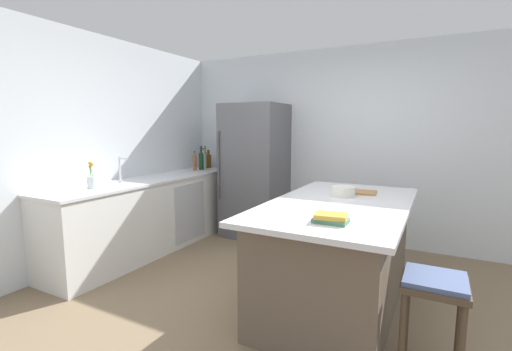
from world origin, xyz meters
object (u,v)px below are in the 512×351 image
object	(u,v)px
sink_faucet	(121,169)
soda_bottle	(204,161)
whiskey_bottle	(209,161)
olive_oil_bottle	(205,159)
bar_stool	(434,297)
flower_vase	(92,180)
mixing_bowl	(343,191)
cutting_board	(357,192)
refrigerator	(255,171)
vinegar_bottle	(195,163)
kitchen_island	(338,253)
wine_bottle	(201,161)
cookbook_stack	(331,218)

from	to	relation	value
sink_faucet	soda_bottle	distance (m)	1.53
whiskey_bottle	olive_oil_bottle	world-z (taller)	olive_oil_bottle
bar_stool	flower_vase	world-z (taller)	flower_vase
mixing_bowl	cutting_board	bearing A→B (deg)	72.81
refrigerator	flower_vase	bearing A→B (deg)	-113.76
cutting_board	mixing_bowl	bearing A→B (deg)	-107.19
bar_stool	vinegar_bottle	size ratio (longest dim) A/B	2.40
kitchen_island	vinegar_bottle	size ratio (longest dim) A/B	7.20
bar_stool	whiskey_bottle	bearing A→B (deg)	144.85
olive_oil_bottle	vinegar_bottle	xyz separation A→B (m)	(0.02, -0.29, -0.02)
refrigerator	bar_stool	size ratio (longest dim) A/B	2.76
kitchen_island	soda_bottle	bearing A→B (deg)	150.42
kitchen_island	olive_oil_bottle	xyz separation A→B (m)	(-2.51, 1.50, 0.59)
flower_vase	whiskey_bottle	bearing A→B (deg)	91.34
vinegar_bottle	mixing_bowl	distance (m)	2.63
kitchen_island	wine_bottle	bearing A→B (deg)	151.77
mixing_bowl	cutting_board	distance (m)	0.25
bar_stool	cutting_board	world-z (taller)	cutting_board
refrigerator	cutting_board	world-z (taller)	refrigerator
flower_vase	vinegar_bottle	xyz separation A→B (m)	(-0.02, 1.76, 0.03)
refrigerator	flower_vase	size ratio (longest dim) A/B	6.61
bar_stool	cutting_board	distance (m)	1.45
wine_bottle	vinegar_bottle	distance (m)	0.11
sink_faucet	mixing_bowl	size ratio (longest dim) A/B	1.41
sink_faucet	olive_oil_bottle	world-z (taller)	olive_oil_bottle
cookbook_stack	kitchen_island	bearing A→B (deg)	99.52
kitchen_island	vinegar_bottle	distance (m)	2.82
wine_bottle	cookbook_stack	bearing A→B (deg)	-37.89
sink_faucet	kitchen_island	bearing A→B (deg)	3.04
bar_stool	sink_faucet	distance (m)	3.35
olive_oil_bottle	cookbook_stack	size ratio (longest dim) A/B	1.50
mixing_bowl	cutting_board	xyz separation A→B (m)	(0.07, 0.24, -0.04)
refrigerator	sink_faucet	world-z (taller)	refrigerator
refrigerator	olive_oil_bottle	xyz separation A→B (m)	(-0.92, 0.07, 0.12)
kitchen_island	cookbook_stack	world-z (taller)	cookbook_stack
vinegar_bottle	mixing_bowl	size ratio (longest dim) A/B	1.34
soda_bottle	mixing_bowl	xyz separation A→B (m)	(2.42, -1.13, -0.08)
whiskey_bottle	soda_bottle	xyz separation A→B (m)	(0.05, -0.20, 0.02)
bar_stool	cookbook_stack	world-z (taller)	cookbook_stack
refrigerator	wine_bottle	xyz separation A→B (m)	(-0.85, -0.12, 0.12)
whiskey_bottle	cutting_board	size ratio (longest dim) A/B	0.73
wine_bottle	vinegar_bottle	xyz separation A→B (m)	(-0.05, -0.09, -0.03)
wine_bottle	cookbook_stack	distance (m)	3.23
whiskey_bottle	soda_bottle	bearing A→B (deg)	-76.02
mixing_bowl	olive_oil_bottle	bearing A→B (deg)	153.36
vinegar_bottle	mixing_bowl	xyz separation A→B (m)	(2.45, -0.95, -0.07)
olive_oil_bottle	cookbook_stack	distance (m)	3.41
whiskey_bottle	bar_stool	bearing A→B (deg)	-35.15
cutting_board	vinegar_bottle	bearing A→B (deg)	164.28
kitchen_island	cutting_board	size ratio (longest dim) A/B	5.39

